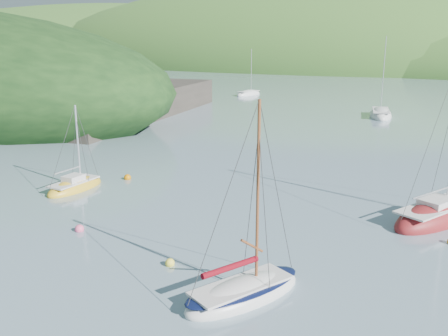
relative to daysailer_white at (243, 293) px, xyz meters
The scene contains 8 objects.
ground 4.78m from the daysailer_white, behind, with size 700.00×700.00×0.00m, color slate.
shoreline_hills 173.03m from the daysailer_white, 94.78° to the left, with size 690.00×135.00×56.00m.
daysailer_white is the anchor object (origin of this frame).
sloop_red 14.09m from the daysailer_white, 66.53° to the left, with size 5.19×7.56×10.62m.
sailboat_yellow 18.00m from the daysailer_white, 155.71° to the left, with size 1.89×4.66×6.16m.
distant_sloop_a 49.97m from the daysailer_white, 96.07° to the left, with size 4.50×8.11×10.96m.
distant_sloop_c 70.63m from the daysailer_white, 116.01° to the left, with size 3.20×6.33×8.63m.
mooring_buoys 9.52m from the daysailer_white, 138.85° to the left, with size 22.04×10.54×0.50m.
Camera 1 is at (12.64, -15.84, 9.92)m, focal length 40.00 mm.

